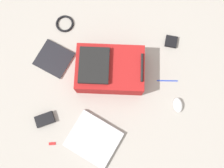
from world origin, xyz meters
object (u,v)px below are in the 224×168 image
object	(u,v)px
power_brick	(45,119)
earbud_pouch	(171,42)
backpack	(109,70)
usb_stick	(52,144)
pen_black	(167,81)
computer_mouse	(178,105)
book_red	(54,59)
laptop	(94,139)
cable_coil	(65,24)

from	to	relation	value
power_brick	earbud_pouch	xyz separation A→B (m)	(-0.53, 0.89, -0.00)
backpack	usb_stick	bearing A→B (deg)	-39.53
pen_black	usb_stick	size ratio (longest dim) A/B	3.25
computer_mouse	pen_black	bearing A→B (deg)	104.76
power_brick	pen_black	xyz separation A→B (m)	(-0.25, 0.84, -0.01)
book_red	pen_black	xyz separation A→B (m)	(0.18, 0.79, -0.00)
usb_stick	backpack	bearing A→B (deg)	140.47
computer_mouse	usb_stick	world-z (taller)	computer_mouse
backpack	book_red	distance (m)	0.41
computer_mouse	book_red	bearing A→B (deg)	154.81
laptop	computer_mouse	world-z (taller)	computer_mouse
laptop	pen_black	size ratio (longest dim) A/B	2.86
usb_stick	earbud_pouch	bearing A→B (deg)	129.32
pen_black	usb_stick	distance (m)	0.89
backpack	earbud_pouch	distance (m)	0.50
usb_stick	power_brick	bearing A→B (deg)	-163.09
pen_black	backpack	bearing A→B (deg)	-99.72
pen_black	usb_stick	bearing A→B (deg)	-63.00
backpack	laptop	bearing A→B (deg)	-14.25
laptop	pen_black	distance (m)	0.65
cable_coil	power_brick	size ratio (longest dim) A/B	1.06
computer_mouse	usb_stick	xyz separation A→B (m)	(0.23, -0.85, -0.02)
book_red	earbud_pouch	world-z (taller)	earbud_pouch
cable_coil	earbud_pouch	distance (m)	0.78
power_brick	earbud_pouch	size ratio (longest dim) A/B	1.51
book_red	computer_mouse	xyz separation A→B (m)	(0.35, 0.85, 0.01)
computer_mouse	usb_stick	size ratio (longest dim) A/B	2.23
backpack	cable_coil	world-z (taller)	backpack
earbud_pouch	cable_coil	bearing A→B (deg)	-101.96
computer_mouse	usb_stick	distance (m)	0.88
usb_stick	cable_coil	bearing A→B (deg)	174.85
book_red	cable_coil	xyz separation A→B (m)	(-0.27, 0.07, -0.00)
power_brick	earbud_pouch	world-z (taller)	power_brick
cable_coil	usb_stick	size ratio (longest dim) A/B	2.96
backpack	laptop	size ratio (longest dim) A/B	1.13
power_brick	computer_mouse	bearing A→B (deg)	94.48
power_brick	cable_coil	bearing A→B (deg)	169.73
earbud_pouch	usb_stick	bearing A→B (deg)	-50.68
laptop	book_red	xyz separation A→B (m)	(-0.56, -0.27, -0.01)
cable_coil	earbud_pouch	world-z (taller)	earbud_pouch
computer_mouse	pen_black	world-z (taller)	computer_mouse
book_red	laptop	bearing A→B (deg)	25.85
backpack	computer_mouse	distance (m)	0.52
laptop	power_brick	xyz separation A→B (m)	(-0.14, -0.32, 0.00)
laptop	cable_coil	bearing A→B (deg)	-166.49
laptop	book_red	size ratio (longest dim) A/B	1.35
computer_mouse	pen_black	distance (m)	0.18
laptop	earbud_pouch	size ratio (longest dim) A/B	5.04
cable_coil	usb_stick	bearing A→B (deg)	-5.15
computer_mouse	backpack	bearing A→B (deg)	149.48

